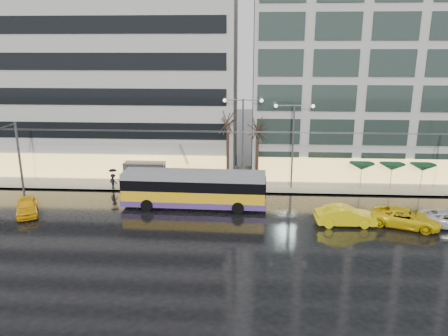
# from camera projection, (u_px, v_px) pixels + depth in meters

# --- Properties ---
(ground) EXTENTS (140.00, 140.00, 0.00)m
(ground) POSITION_uv_depth(u_px,v_px,m) (214.00, 230.00, 34.71)
(ground) COLOR black
(ground) RESTS_ON ground
(sidewalk) EXTENTS (80.00, 10.00, 0.15)m
(sidewalk) POSITION_uv_depth(u_px,v_px,m) (243.00, 178.00, 48.04)
(sidewalk) COLOR gray
(sidewalk) RESTS_ON ground
(kerb) EXTENTS (80.00, 0.10, 0.15)m
(kerb) POSITION_uv_depth(u_px,v_px,m) (242.00, 193.00, 43.28)
(kerb) COLOR slate
(kerb) RESTS_ON ground
(building_left) EXTENTS (34.00, 14.00, 22.00)m
(building_left) POSITION_uv_depth(u_px,v_px,m) (90.00, 73.00, 50.90)
(building_left) COLOR #BCB9B3
(building_left) RESTS_ON sidewalk
(building_right) EXTENTS (32.00, 14.00, 25.00)m
(building_right) POSITION_uv_depth(u_px,v_px,m) (397.00, 60.00, 48.52)
(building_right) COLOR #BCB9B3
(building_right) RESTS_ON sidewalk
(trolleybus) EXTENTS (12.92, 5.18, 5.96)m
(trolleybus) POSITION_uv_depth(u_px,v_px,m) (194.00, 190.00, 39.19)
(trolleybus) COLOR yellow
(trolleybus) RESTS_ON ground
(catenary) EXTENTS (42.24, 5.12, 7.00)m
(catenary) POSITION_uv_depth(u_px,v_px,m) (231.00, 154.00, 41.15)
(catenary) COLOR #595B60
(catenary) RESTS_ON ground
(bus_shelter) EXTENTS (4.20, 1.60, 2.51)m
(bus_shelter) POSITION_uv_depth(u_px,v_px,m) (142.00, 168.00, 44.94)
(bus_shelter) COLOR #595B60
(bus_shelter) RESTS_ON sidewalk
(street_lamp_near) EXTENTS (3.96, 0.36, 9.03)m
(street_lamp_near) POSITION_uv_depth(u_px,v_px,m) (243.00, 131.00, 43.38)
(street_lamp_near) COLOR #595B60
(street_lamp_near) RESTS_ON sidewalk
(street_lamp_far) EXTENTS (3.96, 0.36, 8.53)m
(street_lamp_far) POSITION_uv_depth(u_px,v_px,m) (293.00, 134.00, 43.17)
(street_lamp_far) COLOR #595B60
(street_lamp_far) RESTS_ON sidewalk
(tree_a) EXTENTS (3.20, 3.20, 8.40)m
(tree_a) POSITION_uv_depth(u_px,v_px,m) (228.00, 119.00, 43.36)
(tree_a) COLOR black
(tree_a) RESTS_ON sidewalk
(tree_b) EXTENTS (3.20, 3.20, 7.70)m
(tree_b) POSITION_uv_depth(u_px,v_px,m) (258.00, 126.00, 43.57)
(tree_b) COLOR black
(tree_b) RESTS_ON sidewalk
(parasol_a) EXTENTS (2.50, 2.50, 2.65)m
(parasol_a) POSITION_uv_depth(u_px,v_px,m) (362.00, 166.00, 43.84)
(parasol_a) COLOR #595B60
(parasol_a) RESTS_ON sidewalk
(parasol_b) EXTENTS (2.50, 2.50, 2.65)m
(parasol_b) POSITION_uv_depth(u_px,v_px,m) (392.00, 167.00, 43.68)
(parasol_b) COLOR #595B60
(parasol_b) RESTS_ON sidewalk
(parasol_c) EXTENTS (2.50, 2.50, 2.65)m
(parasol_c) POSITION_uv_depth(u_px,v_px,m) (423.00, 167.00, 43.51)
(parasol_c) COLOR #595B60
(parasol_c) RESTS_ON sidewalk
(taxi_a) EXTENTS (3.47, 4.63, 1.47)m
(taxi_a) POSITION_uv_depth(u_px,v_px,m) (27.00, 206.00, 37.78)
(taxi_a) COLOR yellow
(taxi_a) RESTS_ON ground
(taxi_b) EXTENTS (4.91, 1.88, 1.60)m
(taxi_b) POSITION_uv_depth(u_px,v_px,m) (345.00, 216.00, 35.44)
(taxi_b) COLOR yellow
(taxi_b) RESTS_ON ground
(taxi_c) EXTENTS (5.93, 4.21, 1.50)m
(taxi_c) POSITION_uv_depth(u_px,v_px,m) (405.00, 218.00, 35.16)
(taxi_c) COLOR yellow
(taxi_c) RESTS_ON ground
(pedestrian_a) EXTENTS (1.22, 1.23, 2.19)m
(pedestrian_a) POSITION_uv_depth(u_px,v_px,m) (148.00, 170.00, 45.55)
(pedestrian_a) COLOR black
(pedestrian_a) RESTS_ON sidewalk
(pedestrian_b) EXTENTS (1.02, 0.89, 1.78)m
(pedestrian_b) POSITION_uv_depth(u_px,v_px,m) (188.00, 177.00, 45.17)
(pedestrian_b) COLOR black
(pedestrian_b) RESTS_ON sidewalk
(pedestrian_c) EXTENTS (1.16, 1.13, 2.11)m
(pedestrian_c) POSITION_uv_depth(u_px,v_px,m) (113.00, 178.00, 44.04)
(pedestrian_c) COLOR black
(pedestrian_c) RESTS_ON sidewalk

